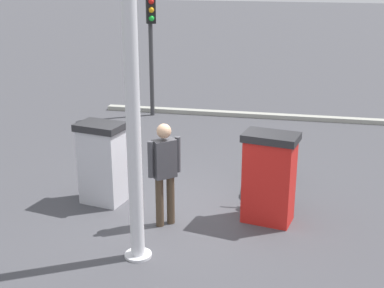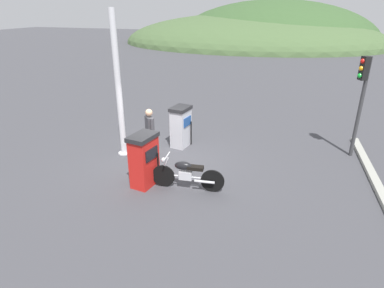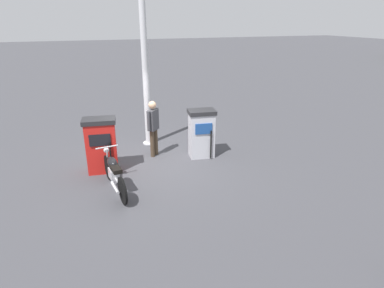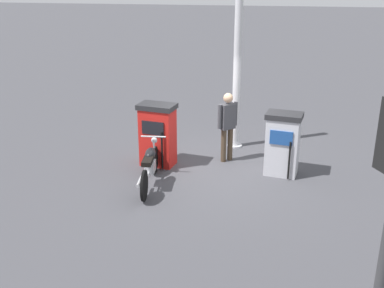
{
  "view_description": "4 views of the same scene",
  "coord_description": "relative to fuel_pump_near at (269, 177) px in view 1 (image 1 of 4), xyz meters",
  "views": [
    {
      "loc": [
        -8.0,
        -2.28,
        4.01
      ],
      "look_at": [
        1.34,
        0.19,
        0.76
      ],
      "focal_mm": 49.08,
      "sensor_mm": 36.0,
      "label": 1
    },
    {
      "loc": [
        3.8,
        -8.72,
        4.7
      ],
      "look_at": [
        0.82,
        0.19,
        0.7
      ],
      "focal_mm": 30.3,
      "sensor_mm": 36.0,
      "label": 2
    },
    {
      "loc": [
        8.49,
        -2.05,
        3.98
      ],
      "look_at": [
        1.54,
        0.57,
        1.09
      ],
      "focal_mm": 30.29,
      "sensor_mm": 36.0,
      "label": 3
    },
    {
      "loc": [
        10.11,
        1.4,
        4.39
      ],
      "look_at": [
        0.81,
        -0.47,
        0.9
      ],
      "focal_mm": 43.49,
      "sensor_mm": 36.0,
      "label": 4
    }
  ],
  "objects": [
    {
      "name": "attendant_person",
      "position": [
        -0.57,
        1.6,
        0.22
      ],
      "size": [
        0.46,
        0.47,
        1.72
      ],
      "color": "#473828",
      "rests_on": "ground"
    },
    {
      "name": "ground_plane",
      "position": [
        0.03,
        1.47,
        -0.77
      ],
      "size": [
        120.0,
        120.0,
        0.0
      ],
      "primitive_type": "plane",
      "color": "#424247"
    },
    {
      "name": "road_edge_kerb",
      "position": [
        6.29,
        1.47,
        -0.71
      ],
      "size": [
        0.68,
        8.01,
        0.12
      ],
      "color": "#9E9E93",
      "rests_on": "ground"
    },
    {
      "name": "roadside_traffic_light",
      "position": [
        5.72,
        3.97,
        1.51
      ],
      "size": [
        0.39,
        0.31,
        3.31
      ],
      "color": "#38383A",
      "rests_on": "ground"
    },
    {
      "name": "fuel_pump_near",
      "position": [
        0.0,
        0.0,
        0.0
      ],
      "size": [
        0.7,
        0.94,
        1.52
      ],
      "color": "red",
      "rests_on": "ground"
    },
    {
      "name": "canopy_support_pole",
      "position": [
        -1.64,
        1.68,
        1.49
      ],
      "size": [
        0.4,
        0.4,
        4.68
      ],
      "color": "silver",
      "rests_on": "ground"
    },
    {
      "name": "motorcycle_near_pump",
      "position": [
        1.19,
        0.14,
        -0.29
      ],
      "size": [
        2.03,
        0.56,
        0.96
      ],
      "color": "black",
      "rests_on": "ground"
    },
    {
      "name": "fuel_pump_far",
      "position": [
        0.0,
        2.94,
        -0.03
      ],
      "size": [
        0.69,
        0.87,
        1.47
      ],
      "color": "silver",
      "rests_on": "ground"
    }
  ]
}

